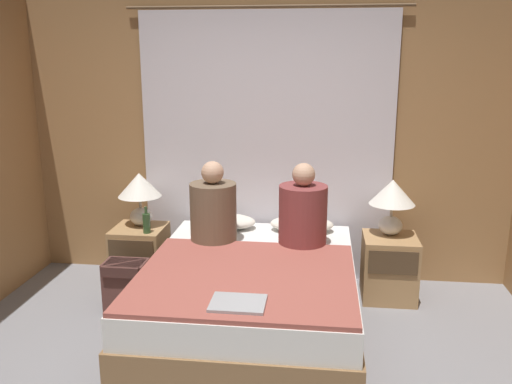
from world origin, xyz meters
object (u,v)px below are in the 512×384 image
object	(u,v)px
nightstand_left	(140,256)
pillow_left	(225,221)
person_left_in_bed	(213,210)
laptop_on_bed	(238,303)
bed	(251,296)
nightstand_right	(389,267)
pillow_right	(302,224)
lamp_right	(392,198)
lamp_left	(140,190)
backpack_on_floor	(126,283)
person_right_in_bed	(303,213)
beer_bottle_on_left_stand	(147,223)

from	to	relation	value
nightstand_left	pillow_left	world-z (taller)	pillow_left
person_left_in_bed	laptop_on_bed	xyz separation A→B (m)	(0.37, -1.14, -0.23)
bed	laptop_on_bed	size ratio (longest dim) A/B	6.02
bed	nightstand_right	world-z (taller)	nightstand_right
nightstand_left	person_left_in_bed	bearing A→B (deg)	-19.82
pillow_right	person_left_in_bed	size ratio (longest dim) A/B	0.81
lamp_right	person_left_in_bed	xyz separation A→B (m)	(-1.41, -0.33, -0.06)
pillow_left	nightstand_right	bearing A→B (deg)	-4.67
lamp_left	pillow_right	size ratio (longest dim) A/B	0.87
person_left_in_bed	pillow_right	bearing A→B (deg)	28.31
lamp_left	backpack_on_floor	xyz separation A→B (m)	(0.05, -0.56, -0.61)
bed	person_left_in_bed	bearing A→B (deg)	130.87
lamp_right	pillow_right	distance (m)	0.77
nightstand_left	person_right_in_bed	size ratio (longest dim) A/B	0.80
laptop_on_bed	pillow_right	bearing A→B (deg)	78.36
pillow_left	laptop_on_bed	distance (m)	1.55
person_right_in_bed	backpack_on_floor	xyz separation A→B (m)	(-1.35, -0.23, -0.55)
person_left_in_bed	beer_bottle_on_left_stand	world-z (taller)	person_left_in_bed
person_left_in_bed	laptop_on_bed	bearing A→B (deg)	-72.02
nightstand_left	lamp_right	distance (m)	2.19
person_right_in_bed	person_left_in_bed	bearing A→B (deg)	-180.00
nightstand_right	beer_bottle_on_left_stand	world-z (taller)	beer_bottle_on_left_stand
nightstand_left	lamp_left	bearing A→B (deg)	90.00
nightstand_right	beer_bottle_on_left_stand	bearing A→B (deg)	-176.33
lamp_right	beer_bottle_on_left_stand	xyz separation A→B (m)	(-2.00, -0.20, -0.22)
nightstand_right	laptop_on_bed	size ratio (longest dim) A/B	1.63
lamp_left	person_left_in_bed	bearing A→B (deg)	-24.95
lamp_left	lamp_right	xyz separation A→B (m)	(2.11, 0.00, 0.00)
lamp_right	laptop_on_bed	world-z (taller)	lamp_right
lamp_right	person_right_in_bed	xyz separation A→B (m)	(-0.71, -0.33, -0.06)
nightstand_left	lamp_left	world-z (taller)	lamp_left
pillow_left	bed	bearing A→B (deg)	-66.88
nightstand_right	laptop_on_bed	world-z (taller)	laptop_on_bed
pillow_left	beer_bottle_on_left_stand	bearing A→B (deg)	-158.44
lamp_right	laptop_on_bed	size ratio (longest dim) A/B	1.43
nightstand_left	laptop_on_bed	distance (m)	1.78
bed	pillow_right	world-z (taller)	pillow_right
lamp_left	person_left_in_bed	distance (m)	0.78
nightstand_right	lamp_right	size ratio (longest dim) A/B	1.14
beer_bottle_on_left_stand	laptop_on_bed	xyz separation A→B (m)	(0.96, -1.27, -0.06)
nightstand_left	laptop_on_bed	world-z (taller)	laptop_on_bed
bed	lamp_right	world-z (taller)	lamp_right
person_left_in_bed	person_right_in_bed	distance (m)	0.70
pillow_right	person_right_in_bed	bearing A→B (deg)	-87.14
person_right_in_bed	nightstand_right	bearing A→B (deg)	19.74
beer_bottle_on_left_stand	laptop_on_bed	bearing A→B (deg)	-52.86
nightstand_right	lamp_left	distance (m)	2.19
beer_bottle_on_left_stand	backpack_on_floor	bearing A→B (deg)	-100.32
pillow_left	beer_bottle_on_left_stand	size ratio (longest dim) A/B	2.37
person_left_in_bed	beer_bottle_on_left_stand	xyz separation A→B (m)	(-0.59, 0.13, -0.16)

